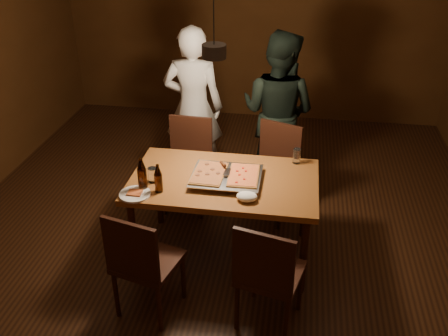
# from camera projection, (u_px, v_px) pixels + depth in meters

# --- Properties ---
(room_shell) EXTENTS (6.00, 6.00, 6.00)m
(room_shell) POSITION_uv_depth(u_px,v_px,m) (215.00, 97.00, 3.80)
(room_shell) COLOR #391E0F
(room_shell) RESTS_ON ground
(dining_table) EXTENTS (1.50, 0.90, 0.75)m
(dining_table) POSITION_uv_depth(u_px,v_px,m) (224.00, 187.00, 4.03)
(dining_table) COLOR #9A5A27
(dining_table) RESTS_ON floor
(chair_far_left) EXTENTS (0.44, 0.44, 0.49)m
(chair_far_left) POSITION_uv_depth(u_px,v_px,m) (189.00, 155.00, 4.82)
(chair_far_left) COLOR #38190F
(chair_far_left) RESTS_ON floor
(chair_far_right) EXTENTS (0.54, 0.54, 0.49)m
(chair_far_right) POSITION_uv_depth(u_px,v_px,m) (275.00, 162.00, 4.70)
(chair_far_right) COLOR #38190F
(chair_far_right) RESTS_ON floor
(chair_near_left) EXTENTS (0.51, 0.51, 0.49)m
(chair_near_left) POSITION_uv_depth(u_px,v_px,m) (141.00, 257.00, 3.48)
(chair_near_left) COLOR #38190F
(chair_near_left) RESTS_ON floor
(chair_near_right) EXTENTS (0.51, 0.51, 0.49)m
(chair_near_right) POSITION_uv_depth(u_px,v_px,m) (267.00, 269.00, 3.37)
(chair_near_right) COLOR #38190F
(chair_near_right) RESTS_ON floor
(pizza_tray) EXTENTS (0.57, 0.48, 0.05)m
(pizza_tray) POSITION_uv_depth(u_px,v_px,m) (226.00, 178.00, 3.96)
(pizza_tray) COLOR silver
(pizza_tray) RESTS_ON dining_table
(pizza_meat) EXTENTS (0.26, 0.40, 0.02)m
(pizza_meat) POSITION_uv_depth(u_px,v_px,m) (209.00, 173.00, 3.97)
(pizza_meat) COLOR maroon
(pizza_meat) RESTS_ON pizza_tray
(pizza_cheese) EXTENTS (0.24, 0.38, 0.02)m
(pizza_cheese) POSITION_uv_depth(u_px,v_px,m) (244.00, 175.00, 3.94)
(pizza_cheese) COLOR gold
(pizza_cheese) RESTS_ON pizza_tray
(spatula) EXTENTS (0.19, 0.25, 0.04)m
(spatula) POSITION_uv_depth(u_px,v_px,m) (228.00, 172.00, 3.97)
(spatula) COLOR silver
(spatula) RESTS_ON pizza_tray
(beer_bottle_a) EXTENTS (0.07, 0.07, 0.27)m
(beer_bottle_a) POSITION_uv_depth(u_px,v_px,m) (142.00, 174.00, 3.80)
(beer_bottle_a) COLOR black
(beer_bottle_a) RESTS_ON dining_table
(beer_bottle_b) EXTENTS (0.06, 0.06, 0.23)m
(beer_bottle_b) POSITION_uv_depth(u_px,v_px,m) (158.00, 178.00, 3.78)
(beer_bottle_b) COLOR black
(beer_bottle_b) RESTS_ON dining_table
(water_glass_left) EXTENTS (0.08, 0.08, 0.12)m
(water_glass_left) POSITION_uv_depth(u_px,v_px,m) (153.00, 175.00, 3.93)
(water_glass_left) COLOR silver
(water_glass_left) RESTS_ON dining_table
(water_glass_right) EXTENTS (0.06, 0.06, 0.13)m
(water_glass_right) POSITION_uv_depth(u_px,v_px,m) (297.00, 156.00, 4.20)
(water_glass_right) COLOR silver
(water_glass_right) RESTS_ON dining_table
(plate_slice) EXTENTS (0.24, 0.24, 0.03)m
(plate_slice) POSITION_uv_depth(u_px,v_px,m) (135.00, 194.00, 3.78)
(plate_slice) COLOR white
(plate_slice) RESTS_ON dining_table
(napkin) EXTENTS (0.16, 0.12, 0.07)m
(napkin) POSITION_uv_depth(u_px,v_px,m) (247.00, 197.00, 3.70)
(napkin) COLOR white
(napkin) RESTS_ON dining_table
(diner_white) EXTENTS (0.62, 0.42, 1.67)m
(diner_white) POSITION_uv_depth(u_px,v_px,m) (193.00, 107.00, 5.10)
(diner_white) COLOR silver
(diner_white) RESTS_ON floor
(diner_dark) EXTENTS (0.98, 0.89, 1.65)m
(diner_dark) POSITION_uv_depth(u_px,v_px,m) (278.00, 112.00, 5.01)
(diner_dark) COLOR black
(diner_dark) RESTS_ON floor
(pendant_lamp) EXTENTS (0.18, 0.18, 1.10)m
(pendant_lamp) POSITION_uv_depth(u_px,v_px,m) (214.00, 50.00, 3.62)
(pendant_lamp) COLOR black
(pendant_lamp) RESTS_ON ceiling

